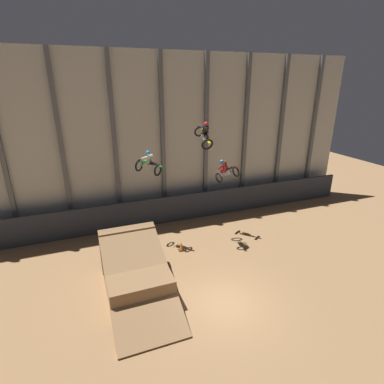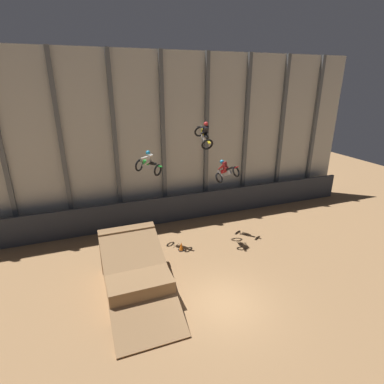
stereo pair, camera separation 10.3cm
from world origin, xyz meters
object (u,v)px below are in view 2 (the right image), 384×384
object	(u,v)px
rider_bike_center_air	(204,135)
rider_bike_left_air	(148,164)
rider_bike_right_air	(226,172)
traffic_cone_near_ramp	(181,246)
dirt_ramp	(135,271)
traffic_cone_arena_edge	(112,256)

from	to	relation	value
rider_bike_center_air	rider_bike_left_air	bearing A→B (deg)	169.65
rider_bike_right_air	traffic_cone_near_ramp	distance (m)	5.69
rider_bike_center_air	traffic_cone_near_ramp	distance (m)	7.08
dirt_ramp	traffic_cone_near_ramp	distance (m)	4.21
rider_bike_left_air	traffic_cone_arena_edge	bearing A→B (deg)	163.26
dirt_ramp	traffic_cone_arena_edge	distance (m)	3.05
rider_bike_left_air	traffic_cone_arena_edge	distance (m)	5.90
dirt_ramp	traffic_cone_arena_edge	world-z (taller)	dirt_ramp
dirt_ramp	rider_bike_left_air	size ratio (longest dim) A/B	3.82
rider_bike_left_air	traffic_cone_near_ramp	distance (m)	5.53
rider_bike_right_air	traffic_cone_near_ramp	size ratio (longest dim) A/B	3.11
rider_bike_left_air	rider_bike_right_air	distance (m)	5.21
rider_bike_right_air	traffic_cone_arena_edge	size ratio (longest dim) A/B	3.11
rider_bike_left_air	rider_bike_center_air	distance (m)	3.79
rider_bike_center_air	traffic_cone_arena_edge	distance (m)	9.10
rider_bike_center_air	traffic_cone_arena_edge	xyz separation A→B (m)	(-6.05, -0.49, -6.78)
rider_bike_right_air	traffic_cone_arena_edge	bearing A→B (deg)	153.25
rider_bike_left_air	traffic_cone_arena_edge	xyz separation A→B (m)	(-2.74, -1.21, -5.08)
rider_bike_center_air	rider_bike_right_air	xyz separation A→B (m)	(1.81, 0.43, -2.60)
dirt_ramp	rider_bike_right_air	xyz separation A→B (m)	(7.00, 3.78, 3.58)
dirt_ramp	rider_bike_right_air	distance (m)	8.72
dirt_ramp	rider_bike_right_air	size ratio (longest dim) A/B	3.52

